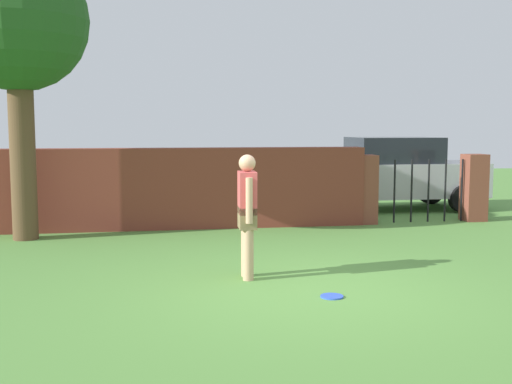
% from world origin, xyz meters
% --- Properties ---
extents(ground_plane, '(40.00, 40.00, 0.00)m').
position_xyz_m(ground_plane, '(0.00, 0.00, 0.00)').
color(ground_plane, '#568C3D').
extents(brick_wall, '(7.61, 0.50, 1.56)m').
position_xyz_m(brick_wall, '(-1.50, 4.96, 0.78)').
color(brick_wall, brown).
rests_on(brick_wall, ground).
extents(tree, '(2.40, 2.40, 4.97)m').
position_xyz_m(tree, '(-4.07, 4.18, 3.68)').
color(tree, brown).
rests_on(tree, ground).
extents(person, '(0.23, 0.54, 1.62)m').
position_xyz_m(person, '(-0.63, 0.75, 0.90)').
color(person, tan).
rests_on(person, ground).
extents(fence_gate, '(2.83, 0.44, 1.40)m').
position_xyz_m(fence_gate, '(3.60, 4.96, 0.70)').
color(fence_gate, brown).
rests_on(fence_gate, ground).
extents(car, '(4.21, 1.95, 1.72)m').
position_xyz_m(car, '(3.80, 6.97, 0.86)').
color(car, '#B7B7BC').
rests_on(car, ground).
extents(frisbee_blue, '(0.27, 0.27, 0.02)m').
position_xyz_m(frisbee_blue, '(0.21, -0.32, 0.01)').
color(frisbee_blue, blue).
rests_on(frisbee_blue, ground).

